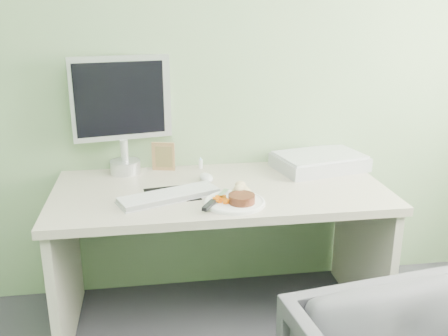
{
  "coord_description": "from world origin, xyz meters",
  "views": [
    {
      "loc": [
        -0.32,
        -0.61,
        1.57
      ],
      "look_at": [
        0.0,
        1.5,
        0.87
      ],
      "focal_mm": 40.0,
      "sensor_mm": 36.0,
      "label": 1
    }
  ],
  "objects": [
    {
      "name": "mousepad",
      "position": [
        -0.24,
        1.57,
        0.73
      ],
      "size": [
        0.27,
        0.24,
        0.0
      ],
      "primitive_type": "cube",
      "rotation": [
        0.0,
        0.0,
        0.14
      ],
      "color": "black",
      "rests_on": "desk"
    },
    {
      "name": "scanner",
      "position": [
        0.57,
        1.84,
        0.77
      ],
      "size": [
        0.52,
        0.4,
        0.07
      ],
      "primitive_type": "cube",
      "rotation": [
        0.0,
        0.0,
        0.23
      ],
      "color": "#A4A7AB",
      "rests_on": "desk"
    },
    {
      "name": "potato_pile",
      "position": [
        0.07,
        1.47,
        0.78
      ],
      "size": [
        0.12,
        0.09,
        0.06
      ],
      "primitive_type": "ellipsoid",
      "rotation": [
        0.0,
        0.0,
        0.04
      ],
      "color": "tan",
      "rests_on": "plate"
    },
    {
      "name": "desk",
      "position": [
        0.0,
        1.62,
        0.55
      ],
      "size": [
        1.6,
        0.75,
        0.73
      ],
      "color": "beige",
      "rests_on": "floor"
    },
    {
      "name": "keyboard",
      "position": [
        -0.25,
        1.52,
        0.75
      ],
      "size": [
        0.48,
        0.29,
        0.02
      ],
      "primitive_type": "cube",
      "rotation": [
        0.0,
        0.0,
        0.37
      ],
      "color": "white",
      "rests_on": "desk"
    },
    {
      "name": "photo_frame",
      "position": [
        -0.26,
        1.94,
        0.81
      ],
      "size": [
        0.12,
        0.05,
        0.15
      ],
      "primitive_type": "cube",
      "rotation": [
        0.0,
        0.0,
        -0.26
      ],
      "color": "olive",
      "rests_on": "desk"
    },
    {
      "name": "steak",
      "position": [
        0.06,
        1.39,
        0.76
      ],
      "size": [
        0.13,
        0.13,
        0.04
      ],
      "primitive_type": "cylinder",
      "rotation": [
        0.0,
        0.0,
        0.07
      ],
      "color": "black",
      "rests_on": "plate"
    },
    {
      "name": "wall_back",
      "position": [
        0.0,
        2.0,
        1.35
      ],
      "size": [
        3.5,
        0.0,
        3.5
      ],
      "primitive_type": "plane",
      "rotation": [
        1.57,
        0.0,
        0.0
      ],
      "color": "gray",
      "rests_on": "floor"
    },
    {
      "name": "carrot_heap",
      "position": [
        -0.03,
        1.4,
        0.76
      ],
      "size": [
        0.07,
        0.06,
        0.04
      ],
      "primitive_type": "cube",
      "rotation": [
        0.0,
        0.0,
        -0.14
      ],
      "color": "#FB6B05",
      "rests_on": "plate"
    },
    {
      "name": "steak_knife",
      "position": [
        -0.07,
        1.39,
        0.76
      ],
      "size": [
        0.15,
        0.24,
        0.02
      ],
      "rotation": [
        0.0,
        0.0,
        1.05
      ],
      "color": "silver",
      "rests_on": "plate"
    },
    {
      "name": "computer_mouse",
      "position": [
        -0.06,
        1.73,
        0.75
      ],
      "size": [
        0.08,
        0.12,
        0.04
      ],
      "primitive_type": "ellipsoid",
      "rotation": [
        0.0,
        0.0,
        0.18
      ],
      "color": "white",
      "rests_on": "desk"
    },
    {
      "name": "plate",
      "position": [
        0.03,
        1.41,
        0.74
      ],
      "size": [
        0.27,
        0.27,
        0.01
      ],
      "primitive_type": "cylinder",
      "color": "white",
      "rests_on": "desk"
    },
    {
      "name": "monitor",
      "position": [
        -0.46,
        1.94,
        1.07
      ],
      "size": [
        0.5,
        0.18,
        0.6
      ],
      "rotation": [
        0.0,
        0.0,
        0.2
      ],
      "color": "silver",
      "rests_on": "desk"
    },
    {
      "name": "eyedrop_bottle",
      "position": [
        -0.06,
        1.94,
        0.76
      ],
      "size": [
        0.02,
        0.02,
        0.06
      ],
      "color": "white",
      "rests_on": "desk"
    }
  ]
}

